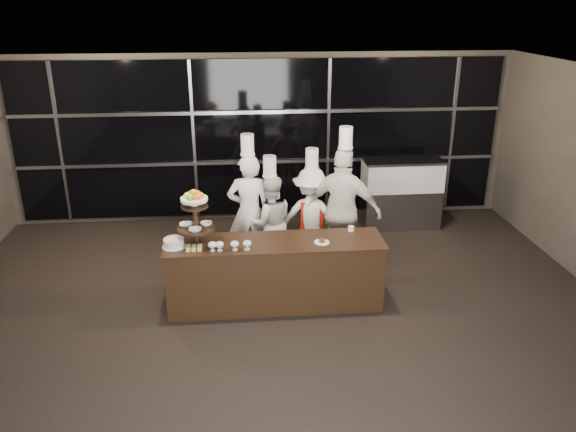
{
  "coord_description": "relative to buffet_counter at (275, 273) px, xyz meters",
  "views": [
    {
      "loc": [
        -0.45,
        -4.91,
        3.87
      ],
      "look_at": [
        0.2,
        2.02,
        1.15
      ],
      "focal_mm": 35.0,
      "sensor_mm": 36.0,
      "label": 1
    }
  ],
  "objects": [
    {
      "name": "window_wall",
      "position": [
        -0.0,
        3.21,
        1.04
      ],
      "size": [
        8.6,
        0.1,
        2.8
      ],
      "color": "black",
      "rests_on": "ground"
    },
    {
      "name": "chef_a",
      "position": [
        -0.3,
        1.2,
        0.44
      ],
      "size": [
        0.65,
        0.43,
        2.06
      ],
      "color": "white",
      "rests_on": "ground"
    },
    {
      "name": "buffet_counter",
      "position": [
        0.0,
        0.0,
        0.0
      ],
      "size": [
        2.84,
        0.74,
        0.92
      ],
      "color": "black",
      "rests_on": "ground"
    },
    {
      "name": "chef_d",
      "position": [
        1.06,
        0.9,
        0.5
      ],
      "size": [
        1.21,
        0.86,
        2.21
      ],
      "color": "white",
      "rests_on": "ground"
    },
    {
      "name": "layer_cake",
      "position": [
        -1.28,
        -0.05,
        0.51
      ],
      "size": [
        0.3,
        0.3,
        0.11
      ],
      "color": "white",
      "rests_on": "buffet_counter"
    },
    {
      "name": "small_plate",
      "position": [
        0.6,
        -0.1,
        0.47
      ],
      "size": [
        0.2,
        0.2,
        0.05
      ],
      "color": "white",
      "rests_on": "buffet_counter"
    },
    {
      "name": "compotes",
      "position": [
        -0.6,
        -0.22,
        0.54
      ],
      "size": [
        0.54,
        0.11,
        0.12
      ],
      "color": "silver",
      "rests_on": "buffet_counter"
    },
    {
      "name": "chef_cup",
      "position": [
        1.05,
        0.25,
        0.49
      ],
      "size": [
        0.08,
        0.08,
        0.07
      ],
      "primitive_type": "cylinder",
      "color": "white",
      "rests_on": "buffet_counter"
    },
    {
      "name": "chef_b",
      "position": [
        0.01,
        1.13,
        0.28
      ],
      "size": [
        0.77,
        0.63,
        1.76
      ],
      "color": "silver",
      "rests_on": "ground"
    },
    {
      "name": "display_case",
      "position": [
        2.43,
        2.58,
        0.22
      ],
      "size": [
        1.38,
        0.6,
        1.24
      ],
      "color": "#A5A5AA",
      "rests_on": "ground"
    },
    {
      "name": "chef_c",
      "position": [
        0.63,
        1.21,
        0.31
      ],
      "size": [
        1.1,
        0.79,
        1.83
      ],
      "color": "white",
      "rests_on": "ground"
    },
    {
      "name": "display_stand",
      "position": [
        -1.0,
        -0.0,
        0.87
      ],
      "size": [
        0.48,
        0.48,
        0.74
      ],
      "color": "black",
      "rests_on": "buffet_counter"
    },
    {
      "name": "pastry_squares",
      "position": [
        -1.03,
        -0.16,
        0.48
      ],
      "size": [
        0.2,
        0.13,
        0.05
      ],
      "color": "#F0D175",
      "rests_on": "buffet_counter"
    },
    {
      "name": "room",
      "position": [
        -0.0,
        -1.72,
        1.03
      ],
      "size": [
        10.0,
        10.0,
        10.0
      ],
      "color": "black",
      "rests_on": "ground"
    }
  ]
}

